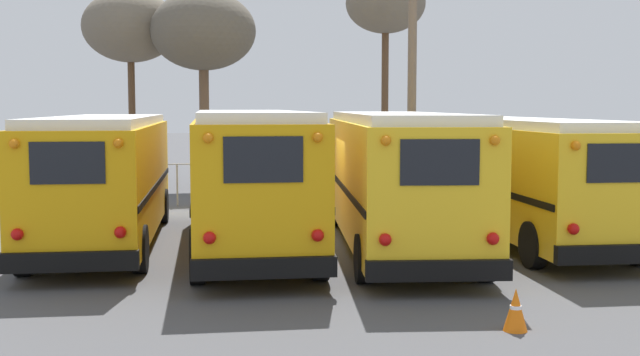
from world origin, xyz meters
TOP-DOWN VIEW (x-y plane):
  - ground_plane at (0.00, 0.00)m, footprint 160.00×160.00m
  - school_bus_0 at (-5.10, 0.27)m, footprint 2.67×9.74m
  - school_bus_1 at (-1.70, -0.59)m, footprint 2.83×10.18m
  - school_bus_2 at (1.70, -1.00)m, footprint 3.07×10.09m
  - school_bus_3 at (5.10, 0.36)m, footprint 2.72×10.64m
  - utility_pole at (4.40, 9.43)m, footprint 1.80×0.32m
  - bare_tree_0 at (4.46, 14.91)m, footprint 3.40×3.40m
  - bare_tree_1 at (-6.18, 14.62)m, footprint 3.89×3.89m
  - bare_tree_2 at (-3.18, 13.37)m, footprint 4.18×4.18m
  - fence_line at (-0.00, 7.54)m, footprint 18.26×0.06m
  - traffic_cone at (2.06, -7.94)m, footprint 0.36×0.36m

SIDE VIEW (x-z plane):
  - ground_plane at x=0.00m, z-range 0.00..0.00m
  - traffic_cone at x=2.06m, z-range 0.00..0.64m
  - fence_line at x=0.00m, z-range 0.28..1.70m
  - school_bus_3 at x=5.10m, z-range 0.14..3.13m
  - school_bus_0 at x=-5.10m, z-range 0.13..3.20m
  - school_bus_2 at x=1.70m, z-range 0.13..3.28m
  - school_bus_1 at x=-1.70m, z-range 0.15..3.34m
  - utility_pole at x=4.40m, z-range 0.13..9.55m
  - bare_tree_2 at x=-3.18m, z-range 2.31..10.16m
  - bare_tree_1 at x=-6.18m, z-range 2.50..10.51m
  - bare_tree_0 at x=4.46m, z-range 3.11..12.04m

